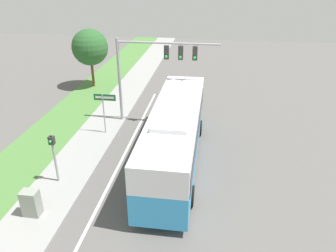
{
  "coord_description": "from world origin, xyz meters",
  "views": [
    {
      "loc": [
        1.54,
        -12.51,
        10.52
      ],
      "look_at": [
        -0.95,
        4.89,
        1.87
      ],
      "focal_mm": 35.0,
      "sensor_mm": 36.0,
      "label": 1
    }
  ],
  "objects_px": {
    "signal_gantry": "(154,62)",
    "pedestrian_signal": "(53,151)",
    "bus": "(175,132)",
    "street_sign": "(104,106)",
    "utility_cabinet": "(31,203)"
  },
  "relations": [
    {
      "from": "bus",
      "to": "street_sign",
      "type": "distance_m",
      "value": 5.91
    },
    {
      "from": "bus",
      "to": "utility_cabinet",
      "type": "xyz_separation_m",
      "value": [
        -5.94,
        -5.56,
        -1.23
      ]
    },
    {
      "from": "signal_gantry",
      "to": "street_sign",
      "type": "distance_m",
      "value": 4.46
    },
    {
      "from": "street_sign",
      "to": "utility_cabinet",
      "type": "xyz_separation_m",
      "value": [
        -0.82,
        -8.5,
        -1.36
      ]
    },
    {
      "from": "signal_gantry",
      "to": "utility_cabinet",
      "type": "height_order",
      "value": "signal_gantry"
    },
    {
      "from": "bus",
      "to": "pedestrian_signal",
      "type": "distance_m",
      "value": 6.61
    },
    {
      "from": "bus",
      "to": "street_sign",
      "type": "xyz_separation_m",
      "value": [
        -5.12,
        2.94,
        0.13
      ]
    },
    {
      "from": "signal_gantry",
      "to": "utility_cabinet",
      "type": "relative_size",
      "value": 5.44
    },
    {
      "from": "signal_gantry",
      "to": "pedestrian_signal",
      "type": "height_order",
      "value": "signal_gantry"
    },
    {
      "from": "pedestrian_signal",
      "to": "utility_cabinet",
      "type": "bearing_deg",
      "value": -89.82
    },
    {
      "from": "signal_gantry",
      "to": "pedestrian_signal",
      "type": "relative_size",
      "value": 2.52
    },
    {
      "from": "pedestrian_signal",
      "to": "street_sign",
      "type": "relative_size",
      "value": 0.94
    },
    {
      "from": "street_sign",
      "to": "utility_cabinet",
      "type": "bearing_deg",
      "value": -95.51
    },
    {
      "from": "bus",
      "to": "signal_gantry",
      "type": "relative_size",
      "value": 1.7
    },
    {
      "from": "signal_gantry",
      "to": "bus",
      "type": "bearing_deg",
      "value": -67.54
    }
  ]
}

